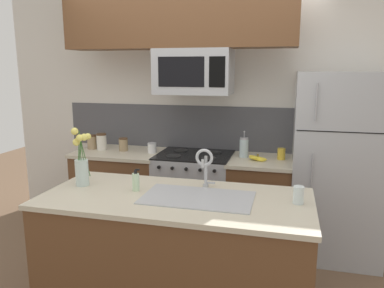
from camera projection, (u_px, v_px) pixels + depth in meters
name	position (u px, v px, depth m)	size (l,w,h in m)	color
ground_plane	(168.00, 283.00, 3.17)	(10.00, 10.00, 0.00)	brown
rear_partition	(230.00, 114.00, 4.06)	(5.20, 0.10, 2.60)	silver
splash_band	(202.00, 128.00, 4.11)	(3.16, 0.01, 0.48)	#4C4C51
back_counter_left	(122.00, 191.00, 4.14)	(0.93, 0.65, 0.91)	brown
back_counter_right	(259.00, 203.00, 3.77)	(0.63, 0.65, 0.91)	brown
stove_range	(194.00, 197.00, 3.93)	(0.76, 0.64, 0.93)	#A8AAAF
microwave	(194.00, 72.00, 3.66)	(0.74, 0.40, 0.43)	#A8AAAF
upper_cabinet_band	(178.00, 17.00, 3.57)	(2.26, 0.34, 0.60)	brown
refrigerator	(337.00, 166.00, 3.53)	(0.81, 0.74, 1.76)	#A8AAAF
storage_jar_tall	(92.00, 142.00, 4.15)	(0.10, 0.10, 0.16)	#997F5B
storage_jar_medium	(102.00, 142.00, 4.10)	(0.11, 0.11, 0.18)	silver
storage_jar_short	(123.00, 144.00, 4.06)	(0.10, 0.10, 0.14)	#997F5B
storage_jar_squat	(152.00, 148.00, 3.95)	(0.09, 0.09, 0.11)	silver
banana_bunch	(258.00, 158.00, 3.62)	(0.19, 0.12, 0.08)	yellow
french_press	(244.00, 147.00, 3.76)	(0.09, 0.09, 0.27)	silver
coffee_tin	(281.00, 154.00, 3.67)	(0.08, 0.08, 0.11)	gold
island_counter	(176.00, 256.00, 2.71)	(1.88, 0.86, 0.91)	brown
kitchen_sink	(198.00, 208.00, 2.59)	(0.76, 0.44, 0.16)	#ADAFB5
sink_faucet	(205.00, 163.00, 2.74)	(0.14, 0.14, 0.31)	#B7BABF
dish_soap_bottle	(136.00, 182.00, 2.72)	(0.06, 0.05, 0.16)	beige
spare_glass	(299.00, 195.00, 2.46)	(0.07, 0.07, 0.12)	silver
flower_vase	(82.00, 166.00, 2.83)	(0.12, 0.12, 0.45)	silver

